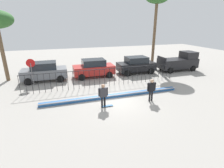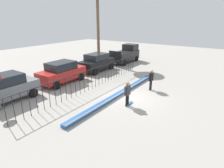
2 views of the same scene
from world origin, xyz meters
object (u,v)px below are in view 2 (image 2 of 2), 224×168
object	(u,v)px
parked_car_red	(62,72)
pickup_truck	(126,54)
skateboarder	(127,92)
camera_operator	(151,78)
parked_car_gray	(5,88)
parked_car_black	(97,62)
skateboard	(129,104)

from	to	relation	value
parked_car_red	pickup_truck	world-z (taller)	pickup_truck
skateboarder	camera_operator	world-z (taller)	camera_operator
skateboarder	pickup_truck	xyz separation A→B (m)	(11.39, 6.81, 0.03)
skateboarder	parked_car_gray	size ratio (longest dim) A/B	0.39
skateboarder	camera_operator	distance (m)	3.60
parked_car_gray	pickup_truck	bearing A→B (deg)	-0.78
parked_car_black	pickup_truck	world-z (taller)	pickup_truck
skateboard	parked_car_red	world-z (taller)	parked_car_red
parked_car_gray	parked_car_black	size ratio (longest dim) A/B	1.00
parked_car_red	pickup_truck	xyz separation A→B (m)	(10.53, -0.43, 0.06)
parked_car_gray	parked_car_black	distance (m)	9.92
parked_car_red	skateboarder	bearing A→B (deg)	-99.77
parked_car_red	parked_car_black	world-z (taller)	same
skateboard	pickup_truck	distance (m)	13.08
skateboarder	parked_car_red	world-z (taller)	parked_car_red
skateboard	parked_car_gray	bearing A→B (deg)	116.65
parked_car_gray	pickup_truck	size ratio (longest dim) A/B	0.91
camera_operator	skateboard	bearing A→B (deg)	29.86
parked_car_red	parked_car_black	xyz separation A→B (m)	(4.96, -0.02, 0.00)
skateboard	skateboarder	bearing A→B (deg)	176.10
parked_car_red	parked_car_gray	bearing A→B (deg)	175.49
skateboarder	camera_operator	xyz separation A→B (m)	(3.60, -0.10, 0.01)
parked_car_gray	skateboarder	bearing A→B (deg)	-59.63
camera_operator	parked_car_gray	world-z (taller)	parked_car_gray
parked_car_black	camera_operator	bearing A→B (deg)	-105.08
skateboard	parked_car_red	bearing A→B (deg)	81.33
camera_operator	parked_car_red	distance (m)	7.84
skateboard	pickup_truck	size ratio (longest dim) A/B	0.17
skateboarder	parked_car_gray	distance (m)	8.44
parked_car_gray	pickup_truck	world-z (taller)	pickup_truck
skateboard	parked_car_black	size ratio (longest dim) A/B	0.19
parked_car_gray	parked_car_black	xyz separation A→B (m)	(9.92, -0.15, 0.00)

